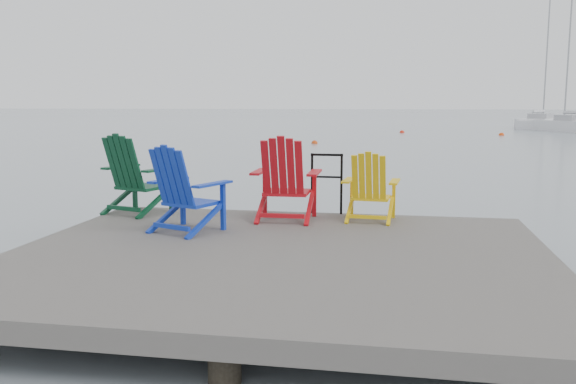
% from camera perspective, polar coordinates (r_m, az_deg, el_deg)
% --- Properties ---
extents(ground, '(400.00, 400.00, 0.00)m').
position_cam_1_polar(ground, '(6.95, -0.85, -9.60)').
color(ground, gray).
rests_on(ground, ground).
extents(dock, '(6.00, 5.00, 1.40)m').
position_cam_1_polar(dock, '(6.85, -0.86, -6.84)').
color(dock, '#312E2B').
rests_on(dock, ground).
extents(handrail, '(0.48, 0.04, 0.90)m').
position_cam_1_polar(handrail, '(9.06, 3.64, 1.36)').
color(handrail, black).
rests_on(handrail, dock).
extents(chair_green, '(1.11, 1.06, 1.17)m').
position_cam_1_polar(chair_green, '(9.33, -14.15, 1.62)').
color(chair_green, '#0A371F').
rests_on(chair_green, dock).
extents(chair_blue, '(1.06, 1.01, 1.10)m').
position_cam_1_polar(chair_blue, '(7.85, -9.73, 0.27)').
color(chair_blue, '#102EA8').
rests_on(chair_blue, dock).
extents(chair_red, '(0.94, 0.87, 1.17)m').
position_cam_1_polar(chair_red, '(8.49, -0.27, 1.22)').
color(chair_red, '#B00C14').
rests_on(chair_red, dock).
extents(chair_yellow, '(0.81, 0.75, 0.96)m').
position_cam_1_polar(chair_yellow, '(8.55, 7.70, 0.50)').
color(chair_yellow, '#E2B30C').
rests_on(chair_yellow, dock).
extents(sailboat_near, '(4.35, 7.45, 10.17)m').
position_cam_1_polar(sailboat_near, '(50.74, 24.65, 5.58)').
color(sailboat_near, silver).
rests_on(sailboat_near, ground).
extents(sailboat_mid, '(5.72, 8.65, 11.77)m').
position_cam_1_polar(sailboat_mid, '(57.45, 22.62, 5.94)').
color(sailboat_mid, silver).
rests_on(sailboat_mid, ground).
extents(buoy_b, '(0.34, 0.34, 0.34)m').
position_cam_1_polar(buoy_b, '(32.40, 2.50, 4.56)').
color(buoy_b, '#C23B0B').
rests_on(buoy_b, ground).
extents(buoy_c, '(0.37, 0.37, 0.37)m').
position_cam_1_polar(buoy_c, '(42.86, 19.34, 5.02)').
color(buoy_c, '#DD3F0D').
rests_on(buoy_c, ground).
extents(buoy_d, '(0.35, 0.35, 0.35)m').
position_cam_1_polar(buoy_d, '(44.84, 10.62, 5.48)').
color(buoy_d, red).
rests_on(buoy_d, ground).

